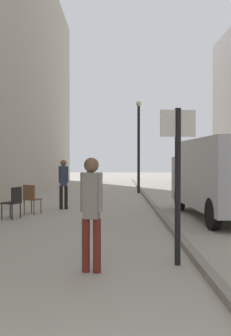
% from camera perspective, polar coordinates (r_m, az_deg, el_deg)
% --- Properties ---
extents(ground_plane, '(80.00, 80.00, 0.00)m').
position_cam_1_polar(ground_plane, '(13.62, -0.66, -6.16)').
color(ground_plane, '#A8A093').
extents(kerb_strip, '(0.16, 40.00, 0.12)m').
position_cam_1_polar(kerb_strip, '(13.69, 6.01, -5.88)').
color(kerb_strip, gray).
rests_on(kerb_strip, ground_plane).
extents(pedestrian_main_foreground, '(0.35, 0.24, 1.78)m').
position_cam_1_polar(pedestrian_main_foreground, '(6.31, -3.29, -5.38)').
color(pedestrian_main_foreground, maroon).
rests_on(pedestrian_main_foreground, ground_plane).
extents(pedestrian_mid_block, '(0.34, 0.24, 1.74)m').
position_cam_1_polar(pedestrian_mid_block, '(14.32, -7.19, -1.77)').
color(pedestrian_mid_block, black).
rests_on(pedestrian_mid_block, ground_plane).
extents(pedestrian_far_crossing, '(0.33, 0.25, 1.70)m').
position_cam_1_polar(pedestrian_far_crossing, '(22.75, -3.50, -0.70)').
color(pedestrian_far_crossing, '#2D3851').
rests_on(pedestrian_far_crossing, ground_plane).
extents(delivery_van, '(2.34, 5.57, 2.34)m').
position_cam_1_polar(delivery_van, '(12.39, 15.23, -1.10)').
color(delivery_van, '#B7B7BC').
rests_on(delivery_van, ground_plane).
extents(street_sign_post, '(0.60, 0.12, 2.60)m').
position_cam_1_polar(street_sign_post, '(6.78, 8.87, -0.56)').
color(street_sign_post, black).
rests_on(street_sign_post, ground_plane).
extents(lamp_post, '(0.28, 0.28, 4.76)m').
position_cam_1_polar(lamp_post, '(21.01, 3.40, 3.89)').
color(lamp_post, black).
rests_on(lamp_post, ground_plane).
extents(cafe_chair_near_window, '(0.58, 0.58, 0.94)m').
position_cam_1_polar(cafe_chair_near_window, '(13.23, -11.67, -4.02)').
color(cafe_chair_near_window, brown).
rests_on(cafe_chair_near_window, ground_plane).
extents(cafe_chair_by_doorway, '(0.58, 0.58, 0.94)m').
position_cam_1_polar(cafe_chair_by_doorway, '(12.29, -14.02, -4.44)').
color(cafe_chair_by_doorway, black).
rests_on(cafe_chair_by_doorway, ground_plane).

